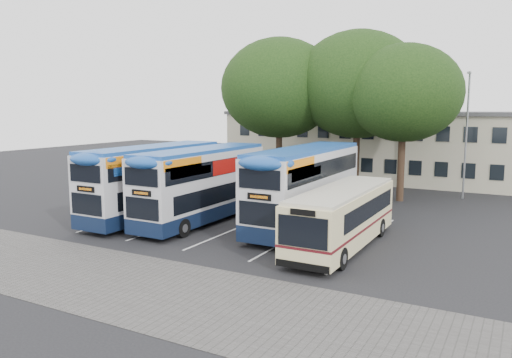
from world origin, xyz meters
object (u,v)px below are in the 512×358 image
Objects in this scene: bus_dd_left at (154,179)px; bus_single at (343,214)px; lamp_post at (467,128)px; tree_left at (279,88)px; tree_right at (404,93)px; bus_dd_right at (305,184)px; tree_mid at (358,85)px; bus_dd_mid at (203,182)px.

bus_single is (11.94, -0.63, -0.78)m from bus_dd_left.
bus_dd_left is (-15.42, -15.67, -2.70)m from lamp_post.
tree_right is at bearing -2.08° from tree_left.
bus_single is at bearing -41.44° from bus_dd_right.
tree_mid reaches higher than bus_dd_mid.
tree_right reaches higher than bus_dd_left.
tree_left is 18.13m from bus_single.
bus_dd_left reaches higher than bus_single.
lamp_post reaches higher than bus_dd_left.
lamp_post reaches higher than bus_single.
bus_dd_mid reaches higher than bus_single.
tree_right is at bearing 91.43° from bus_single.
bus_dd_mid is (-8.47, -12.12, -5.19)m from tree_right.
tree_left reaches higher than bus_single.
bus_single is at bearing -53.57° from tree_left.
tree_left is at bearing 126.43° from bus_single.
bus_dd_mid is 5.91m from bus_dd_right.
tree_right is 1.07× the size of bus_dd_mid.
lamp_post is 0.86× the size of bus_dd_right.
bus_dd_left is at bearing -166.50° from bus_dd_right.
lamp_post is at bearing 64.03° from bus_dd_right.
lamp_post is 14.13m from tree_left.
bus_dd_right is at bearing 13.50° from bus_dd_left.
tree_right is at bearing 47.46° from bus_dd_left.
bus_dd_right is at bearing -85.40° from tree_mid.
bus_dd_mid is at bearing 9.41° from bus_dd_left.
bus_dd_right is at bearing -104.81° from tree_right.
tree_left reaches higher than bus_dd_left.
bus_dd_left is 0.98× the size of bus_dd_right.
bus_single is (4.09, -14.86, -6.66)m from tree_mid.
tree_mid is at bearing 94.60° from bus_dd_right.
tree_left is 9.75m from tree_right.
tree_right is (-3.82, -3.03, 2.45)m from lamp_post.
bus_dd_mid is at bearing -129.05° from lamp_post.
bus_dd_left is 3.17m from bus_dd_mid.
tree_right is (3.76, -1.59, -0.72)m from tree_mid.
bus_dd_left is at bearing -132.54° from tree_right.
bus_dd_right is (-2.78, -10.53, -5.11)m from tree_right.
bus_dd_right is at bearing 15.70° from bus_dd_mid.
tree_left reaches higher than lamp_post.
tree_mid is 4.14m from tree_right.
bus_dd_right is at bearing -115.97° from lamp_post.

